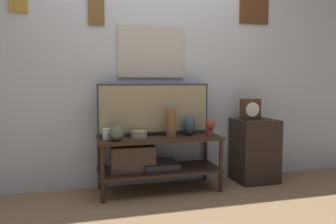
# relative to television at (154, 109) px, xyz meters

# --- Properties ---
(ground_plane) EXTENTS (12.00, 12.00, 0.00)m
(ground_plane) POSITION_rel_television_xyz_m (0.03, -0.39, -0.85)
(ground_plane) COLOR #846647
(wall_back) EXTENTS (6.40, 0.08, 2.70)m
(wall_back) POSITION_rel_television_xyz_m (0.03, 0.19, 0.51)
(wall_back) COLOR #B2BCC6
(wall_back) RESTS_ON ground_plane
(media_console) EXTENTS (1.25, 0.49, 0.57)m
(media_console) POSITION_rel_television_xyz_m (-0.08, -0.11, -0.49)
(media_console) COLOR black
(media_console) RESTS_ON ground_plane
(television) EXTENTS (1.18, 0.05, 0.54)m
(television) POSITION_rel_television_xyz_m (0.00, 0.00, 0.00)
(television) COLOR #333338
(television) RESTS_ON media_console
(vase_wide_bowl) EXTENTS (0.16, 0.16, 0.07)m
(vase_wide_bowl) POSITION_rel_television_xyz_m (-0.19, -0.13, -0.24)
(vase_wide_bowl) COLOR tan
(vase_wide_bowl) RESTS_ON media_console
(vase_round_glass) EXTENTS (0.15, 0.15, 0.15)m
(vase_round_glass) POSITION_rel_television_xyz_m (-0.43, -0.23, -0.21)
(vase_round_glass) COLOR #4C5647
(vase_round_glass) RESTS_ON media_console
(vase_tall_ceramic) EXTENTS (0.10, 0.10, 0.29)m
(vase_tall_ceramic) POSITION_rel_television_xyz_m (0.14, -0.15, -0.14)
(vase_tall_ceramic) COLOR brown
(vase_tall_ceramic) RESTS_ON media_console
(vase_urn_stoneware) EXTENTS (0.13, 0.13, 0.21)m
(vase_urn_stoneware) POSITION_rel_television_xyz_m (0.35, -0.10, -0.18)
(vase_urn_stoneware) COLOR #2D4251
(vase_urn_stoneware) RESTS_ON media_console
(candle_jar) EXTENTS (0.09, 0.09, 0.11)m
(candle_jar) POSITION_rel_television_xyz_m (-0.50, -0.12, -0.23)
(candle_jar) COLOR silver
(candle_jar) RESTS_ON media_console
(decorative_bust) EXTENTS (0.11, 0.11, 0.17)m
(decorative_bust) POSITION_rel_television_xyz_m (0.55, -0.20, -0.18)
(decorative_bust) COLOR brown
(decorative_bust) RESTS_ON media_console
(side_table) EXTENTS (0.45, 0.41, 0.71)m
(side_table) POSITION_rel_television_xyz_m (1.15, -0.07, -0.49)
(side_table) COLOR black
(side_table) RESTS_ON ground_plane
(mantel_clock) EXTENTS (0.21, 0.11, 0.23)m
(mantel_clock) POSITION_rel_television_xyz_m (1.09, -0.05, -0.02)
(mantel_clock) COLOR #422819
(mantel_clock) RESTS_ON side_table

